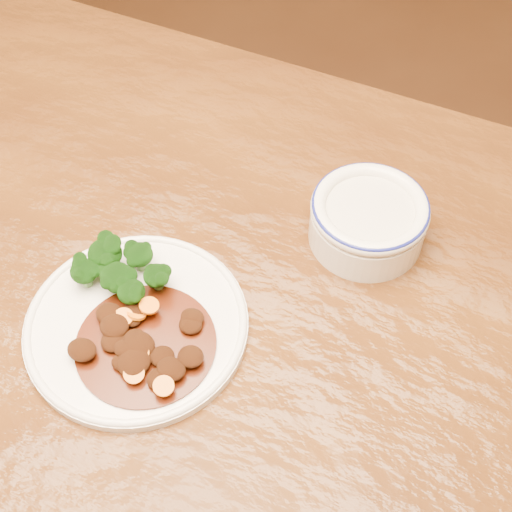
% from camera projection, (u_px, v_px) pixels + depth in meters
% --- Properties ---
extents(dining_table, '(1.52, 0.93, 0.75)m').
position_uv_depth(dining_table, '(155.00, 338.00, 0.85)').
color(dining_table, '#542D0E').
rests_on(dining_table, ground).
extents(dinner_plate, '(0.24, 0.24, 0.02)m').
position_uv_depth(dinner_plate, '(136.00, 324.00, 0.76)').
color(dinner_plate, white).
rests_on(dinner_plate, dining_table).
extents(broccoli_florets, '(0.10, 0.08, 0.04)m').
position_uv_depth(broccoli_florets, '(119.00, 269.00, 0.77)').
color(broccoli_florets, '#578946').
rests_on(broccoli_florets, dinner_plate).
extents(mince_stew, '(0.15, 0.15, 0.02)m').
position_uv_depth(mince_stew, '(141.00, 344.00, 0.73)').
color(mince_stew, '#431107').
rests_on(mince_stew, dinner_plate).
extents(dip_bowl, '(0.14, 0.14, 0.06)m').
position_uv_depth(dip_bowl, '(368.00, 219.00, 0.81)').
color(dip_bowl, white).
rests_on(dip_bowl, dining_table).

